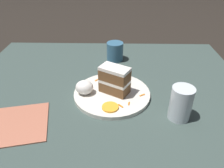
# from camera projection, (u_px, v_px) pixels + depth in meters

# --- Properties ---
(ground_plane) EXTENTS (6.00, 6.00, 0.00)m
(ground_plane) POSITION_uv_depth(u_px,v_px,m) (105.00, 97.00, 0.81)
(ground_plane) COLOR black
(ground_plane) RESTS_ON ground
(dining_table) EXTENTS (1.07, 0.90, 0.03)m
(dining_table) POSITION_uv_depth(u_px,v_px,m) (105.00, 94.00, 0.80)
(dining_table) COLOR #384742
(dining_table) RESTS_ON ground
(plate) EXTENTS (0.27, 0.27, 0.01)m
(plate) POSITION_uv_depth(u_px,v_px,m) (112.00, 94.00, 0.77)
(plate) COLOR silver
(plate) RESTS_ON dining_table
(cake_slice) EXTENTS (0.11, 0.10, 0.10)m
(cake_slice) POSITION_uv_depth(u_px,v_px,m) (115.00, 80.00, 0.74)
(cake_slice) COLOR brown
(cake_slice) RESTS_ON plate
(cream_dollop) EXTENTS (0.06, 0.05, 0.05)m
(cream_dollop) POSITION_uv_depth(u_px,v_px,m) (84.00, 87.00, 0.74)
(cream_dollop) COLOR white
(cream_dollop) RESTS_ON plate
(orange_garnish) EXTENTS (0.05, 0.05, 0.01)m
(orange_garnish) POSITION_uv_depth(u_px,v_px,m) (110.00, 107.00, 0.69)
(orange_garnish) COLOR orange
(orange_garnish) RESTS_ON plate
(carrot_shreds_scatter) EXTENTS (0.21, 0.18, 0.00)m
(carrot_shreds_scatter) POSITION_uv_depth(u_px,v_px,m) (113.00, 90.00, 0.77)
(carrot_shreds_scatter) COLOR orange
(carrot_shreds_scatter) RESTS_ON plate
(drinking_glass) EXTENTS (0.07, 0.07, 0.11)m
(drinking_glass) POSITION_uv_depth(u_px,v_px,m) (181.00, 105.00, 0.65)
(drinking_glass) COLOR silver
(drinking_glass) RESTS_ON dining_table
(coffee_mug) EXTENTS (0.07, 0.07, 0.08)m
(coffee_mug) POSITION_uv_depth(u_px,v_px,m) (115.00, 51.00, 0.98)
(coffee_mug) COLOR #386684
(coffee_mug) RESTS_ON dining_table
(menu_card) EXTENTS (0.29, 0.23, 0.00)m
(menu_card) POSITION_uv_depth(u_px,v_px,m) (2.00, 126.00, 0.64)
(menu_card) COLOR #B2664C
(menu_card) RESTS_ON dining_table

